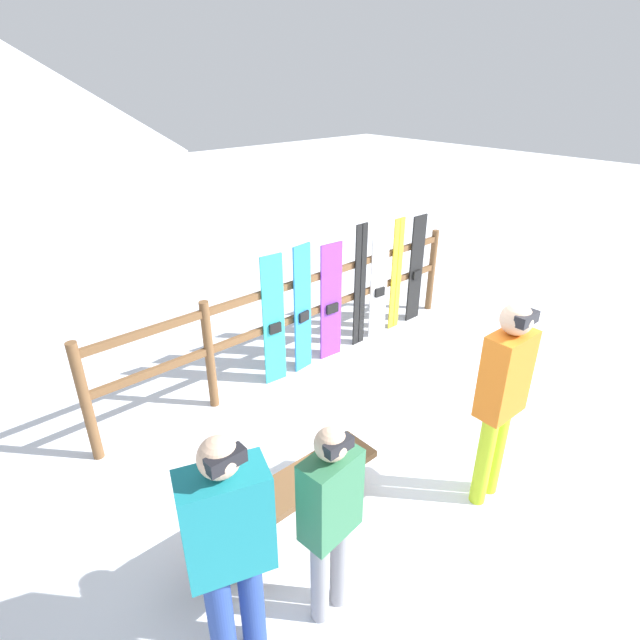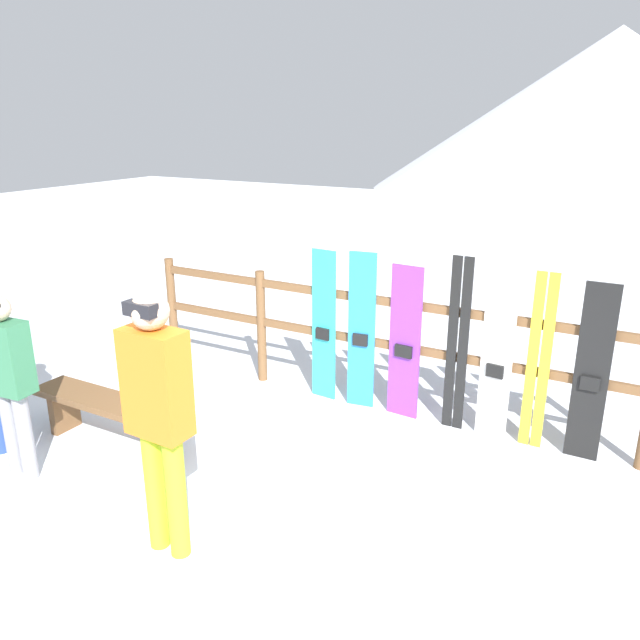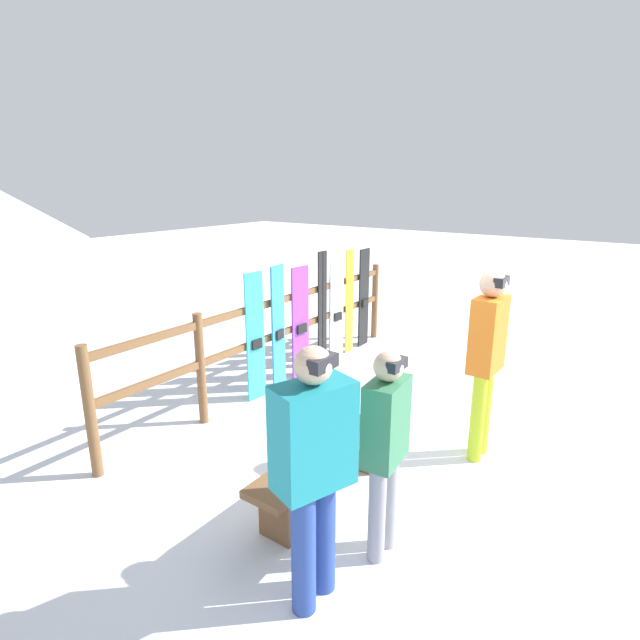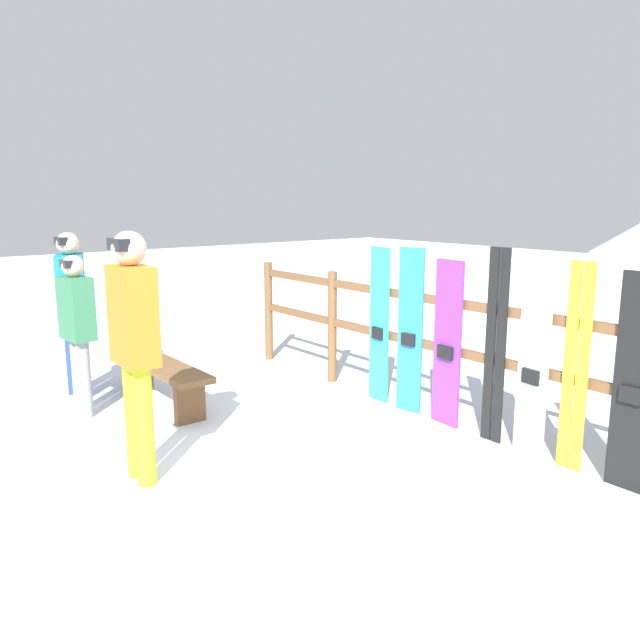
% 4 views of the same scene
% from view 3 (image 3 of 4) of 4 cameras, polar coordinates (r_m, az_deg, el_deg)
% --- Properties ---
extents(ground_plane, '(40.00, 40.00, 0.00)m').
position_cam_3_polar(ground_plane, '(5.67, 11.19, -11.88)').
color(ground_plane, white).
extents(fence, '(5.20, 0.10, 1.25)m').
position_cam_3_polar(fence, '(6.38, -4.97, -1.29)').
color(fence, brown).
rests_on(fence, ground).
extents(bench, '(1.56, 0.36, 0.45)m').
position_cam_3_polar(bench, '(4.28, 0.21, -16.10)').
color(bench, brown).
rests_on(bench, ground).
extents(person_plaid_green, '(0.40, 0.25, 1.54)m').
position_cam_3_polar(person_plaid_green, '(3.50, 7.50, -13.51)').
color(person_plaid_green, gray).
rests_on(person_plaid_green, ground).
extents(person_orange, '(0.42, 0.24, 1.83)m').
position_cam_3_polar(person_orange, '(4.85, 18.52, -3.34)').
color(person_orange, '#B7D826').
rests_on(person_orange, ground).
extents(person_teal, '(0.54, 0.41, 1.71)m').
position_cam_3_polar(person_teal, '(3.07, -0.73, -15.96)').
color(person_teal, navy).
rests_on(person_teal, ground).
extents(snowboard_cyan, '(0.28, 0.07, 1.57)m').
position_cam_3_polar(snowboard_cyan, '(6.00, -7.41, -2.01)').
color(snowboard_cyan, '#2DBFCC').
rests_on(snowboard_cyan, ground).
extents(snowboard_blue, '(0.27, 0.08, 1.60)m').
position_cam_3_polar(snowboard_blue, '(6.30, -4.79, -0.96)').
color(snowboard_blue, '#288CE0').
rests_on(snowboard_blue, ground).
extents(snowboard_purple, '(0.32, 0.07, 1.52)m').
position_cam_3_polar(snowboard_purple, '(6.65, -2.25, -0.37)').
color(snowboard_purple, purple).
rests_on(snowboard_purple, ground).
extents(ski_pair_black, '(0.20, 0.02, 1.66)m').
position_cam_3_polar(ski_pair_black, '(7.03, 0.26, 1.16)').
color(ski_pair_black, black).
rests_on(ski_pair_black, ground).
extents(snowboard_white, '(0.28, 0.08, 1.46)m').
position_cam_3_polar(snowboard_white, '(7.35, 1.91, 0.96)').
color(snowboard_white, white).
rests_on(snowboard_white, ground).
extents(ski_pair_yellow, '(0.19, 0.02, 1.60)m').
position_cam_3_polar(ski_pair_yellow, '(7.62, 3.37, 2.07)').
color(ski_pair_yellow, yellow).
rests_on(ski_pair_yellow, ground).
extents(snowboard_black_stripe, '(0.28, 0.05, 1.57)m').
position_cam_3_polar(snowboard_black_stripe, '(7.98, 5.03, 2.50)').
color(snowboard_black_stripe, black).
rests_on(snowboard_black_stripe, ground).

